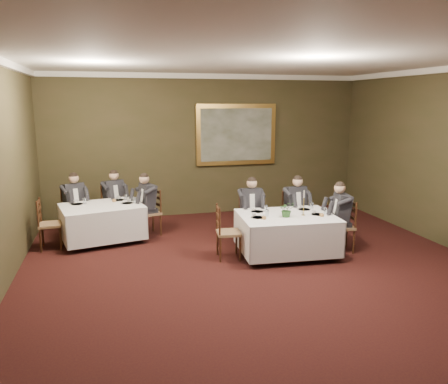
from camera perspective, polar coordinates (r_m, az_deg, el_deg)
name	(u,v)px	position (r m, az deg, el deg)	size (l,w,h in m)	color
ground	(279,292)	(6.84, 7.19, -12.83)	(10.00, 10.00, 0.00)	black
ceiling	(286,51)	(6.26, 8.04, 17.75)	(8.00, 10.00, 0.10)	silver
back_wall	(207,145)	(11.07, -2.24, 6.09)	(8.00, 0.10, 3.50)	#36331B
crown_molding	(285,56)	(6.26, 8.02, 17.21)	(8.00, 10.00, 0.12)	white
table_main	(286,231)	(8.28, 8.17, -5.11)	(1.86, 1.47, 0.67)	#33190E
table_second	(102,220)	(9.30, -15.61, -3.56)	(1.81, 1.52, 0.67)	#33190E
chair_main_backleft	(250,228)	(9.03, 3.44, -4.68)	(0.48, 0.46, 1.00)	olive
diner_main_backleft	(250,217)	(8.96, 3.47, -3.30)	(0.45, 0.51, 1.35)	black
chair_main_backright	(294,225)	(9.30, 9.12, -4.33)	(0.48, 0.46, 1.00)	olive
diner_main_backright	(295,215)	(9.23, 9.20, -2.99)	(0.45, 0.52, 1.35)	black
chair_main_endleft	(228,243)	(8.05, 0.52, -6.71)	(0.46, 0.48, 1.00)	olive
chair_main_endright	(342,237)	(8.74, 15.13, -5.64)	(0.49, 0.51, 1.00)	olive
diner_main_endright	(342,225)	(8.67, 15.13, -4.20)	(0.54, 0.48, 1.35)	black
chair_sec_backleft	(75,221)	(10.06, -18.89, -3.61)	(0.58, 0.57, 1.00)	olive
diner_sec_backleft	(74,211)	(9.99, -18.95, -2.36)	(0.57, 0.61, 1.35)	black
chair_sec_backright	(114,216)	(10.20, -14.16, -3.12)	(0.58, 0.57, 1.00)	olive
diner_sec_backright	(114,207)	(10.13, -14.20, -1.88)	(0.57, 0.61, 1.35)	black
chair_sec_endright	(150,222)	(9.58, -9.67, -3.88)	(0.54, 0.56, 1.00)	olive
diner_sec_endright	(149,212)	(9.52, -9.78, -2.56)	(0.59, 0.54, 1.35)	black
chair_sec_endleft	(51,234)	(9.22, -21.70, -5.18)	(0.43, 0.45, 1.00)	olive
centerpiece	(287,209)	(8.04, 8.20, -2.19)	(0.27, 0.23, 0.30)	#2D5926
candlestick	(304,206)	(8.20, 10.36, -1.79)	(0.07, 0.07, 0.48)	#A78933
place_setting_table_main	(259,209)	(8.44, 4.64, -2.28)	(0.33, 0.31, 0.14)	white
place_setting_table_second	(80,202)	(9.50, -18.32, -1.27)	(0.33, 0.31, 0.14)	white
painting	(236,135)	(11.17, 1.61, 7.50)	(2.08, 0.09, 1.54)	#BD8D45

